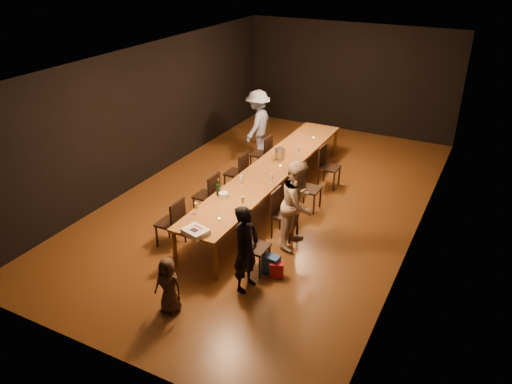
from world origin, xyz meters
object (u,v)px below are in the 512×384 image
at_px(woman_tan, 298,204).
at_px(ice_bucket, 280,153).
at_px(table, 272,170).
at_px(child, 168,285).
at_px(chair_left_2, 236,172).
at_px(chair_left_3, 261,153).
at_px(plate_stack, 224,195).
at_px(chair_right_3, 330,167).
at_px(chair_right_2, 309,188).
at_px(chair_right_0, 255,246).
at_px(chair_right_1, 285,214).
at_px(chair_left_0, 170,222).
at_px(champagne_bottle, 218,187).
at_px(man_blue, 258,124).
at_px(chair_left_1, 206,195).
at_px(woman_birthday, 246,249).
at_px(birthday_cake, 196,232).

height_order(woman_tan, ice_bucket, woman_tan).
bearing_deg(woman_tan, table, 39.76).
bearing_deg(child, chair_left_2, 102.22).
bearing_deg(chair_left_3, plate_stack, -166.93).
bearing_deg(chair_right_3, chair_right_2, -0.00).
bearing_deg(child, chair_right_0, 63.15).
bearing_deg(chair_right_1, plate_stack, -68.64).
xyz_separation_m(chair_right_3, chair_left_0, (-1.70, -3.60, 0.00)).
bearing_deg(champagne_bottle, chair_right_1, 17.29).
relative_size(chair_left_3, man_blue, 0.55).
distance_m(table, chair_left_1, 1.49).
relative_size(chair_right_1, woman_tan, 0.57).
relative_size(man_blue, champagne_bottle, 5.00).
distance_m(table, plate_stack, 1.62).
height_order(child, champagne_bottle, champagne_bottle).
xyz_separation_m(woman_birthday, ice_bucket, (-1.00, 3.40, 0.14)).
bearing_deg(chair_left_1, man_blue, 8.99).
xyz_separation_m(table, woman_birthday, (0.94, -2.87, 0.02)).
bearing_deg(woman_birthday, chair_left_0, 80.29).
bearing_deg(chair_right_3, woman_tan, 6.75).
distance_m(chair_left_0, champagne_bottle, 1.08).
xyz_separation_m(chair_left_3, plate_stack, (0.65, -2.81, 0.34)).
bearing_deg(plate_stack, chair_left_0, -129.54).
bearing_deg(birthday_cake, man_blue, 121.60).
relative_size(chair_right_3, birthday_cake, 2.03).
bearing_deg(man_blue, woman_tan, 32.72).
height_order(chair_left_0, ice_bucket, ice_bucket).
bearing_deg(child, chair_right_1, 73.35).
relative_size(woman_birthday, birthday_cake, 3.15).
relative_size(child, plate_stack, 4.99).
height_order(child, plate_stack, child).
bearing_deg(champagne_bottle, ice_bucket, 82.49).
bearing_deg(woman_birthday, chair_right_1, 8.25).
xyz_separation_m(plate_stack, champagne_bottle, (-0.13, 0.04, 0.12)).
xyz_separation_m(table, child, (0.19, -3.88, -0.25)).
bearing_deg(plate_stack, champagne_bottle, 162.86).
distance_m(plate_stack, ice_bucket, 2.14).
distance_m(man_blue, champagne_bottle, 3.75).
bearing_deg(chair_left_3, woman_tan, -141.72).
relative_size(table, chair_left_0, 6.45).
bearing_deg(chair_left_1, chair_right_1, -90.00).
bearing_deg(chair_left_3, chair_right_1, -144.69).
xyz_separation_m(chair_right_1, chair_left_3, (-1.70, 2.40, 0.00)).
relative_size(chair_left_1, plate_stack, 5.14).
bearing_deg(chair_right_0, chair_right_3, 180.00).
height_order(chair_left_0, champagne_bottle, champagne_bottle).
xyz_separation_m(chair_right_2, champagne_bottle, (-1.18, -1.57, 0.46)).
height_order(chair_right_0, child, chair_right_0).
distance_m(chair_left_3, woman_tan, 3.25).
relative_size(chair_left_1, man_blue, 0.55).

